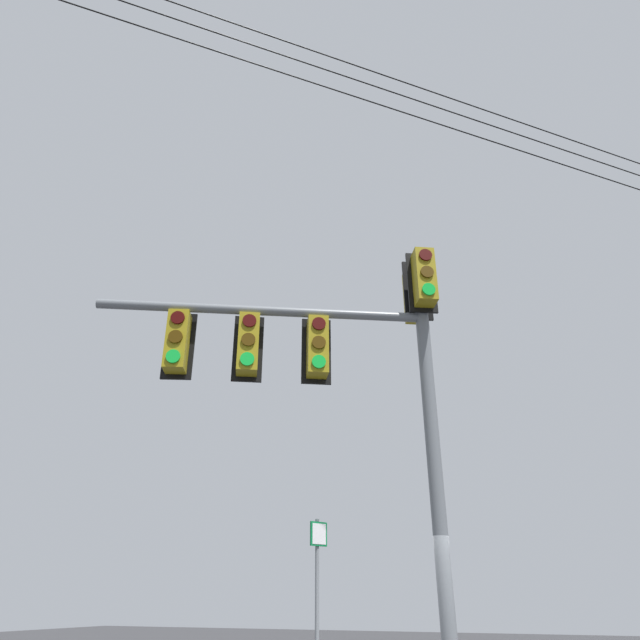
% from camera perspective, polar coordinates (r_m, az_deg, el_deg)
% --- Properties ---
extents(signal_mast_assembly, '(4.69, 2.77, 6.73)m').
position_cam_1_polar(signal_mast_assembly, '(8.47, 2.46, -4.35)').
color(signal_mast_assembly, slate).
rests_on(signal_mast_assembly, ground).
extents(route_sign_primary, '(0.20, 0.33, 3.04)m').
position_cam_1_polar(route_sign_primary, '(10.84, -0.25, -25.26)').
color(route_sign_primary, slate).
rests_on(route_sign_primary, ground).
extents(overhead_wire_span, '(14.11, 12.94, 1.37)m').
position_cam_1_polar(overhead_wire_span, '(11.54, 4.08, 22.35)').
color(overhead_wire_span, black).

